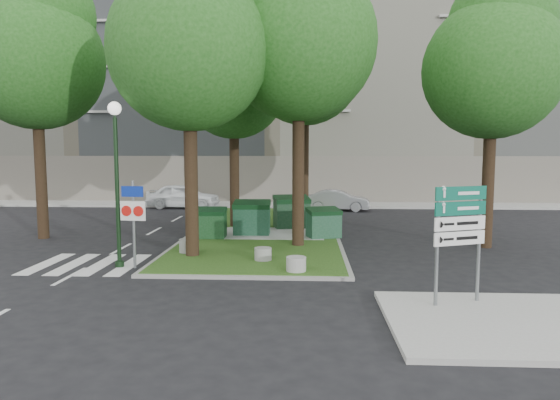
# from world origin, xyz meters

# --- Properties ---
(ground) EXTENTS (120.00, 120.00, 0.00)m
(ground) POSITION_xyz_m (0.00, 0.00, 0.00)
(ground) COLOR black
(ground) RESTS_ON ground
(median_island) EXTENTS (6.00, 16.00, 0.12)m
(median_island) POSITION_xyz_m (0.50, 8.00, 0.06)
(median_island) COLOR #1D4212
(median_island) RESTS_ON ground
(median_kerb) EXTENTS (6.30, 16.30, 0.10)m
(median_kerb) POSITION_xyz_m (0.50, 8.00, 0.05)
(median_kerb) COLOR gray
(median_kerb) RESTS_ON ground
(sidewalk_corner) EXTENTS (5.00, 4.00, 0.12)m
(sidewalk_corner) POSITION_xyz_m (6.50, -3.50, 0.06)
(sidewalk_corner) COLOR #999993
(sidewalk_corner) RESTS_ON ground
(building_sidewalk) EXTENTS (42.00, 3.00, 0.12)m
(building_sidewalk) POSITION_xyz_m (0.00, 18.50, 0.06)
(building_sidewalk) COLOR #999993
(building_sidewalk) RESTS_ON ground
(zebra_crossing) EXTENTS (5.00, 3.00, 0.01)m
(zebra_crossing) POSITION_xyz_m (-3.75, 1.50, 0.01)
(zebra_crossing) COLOR silver
(zebra_crossing) RESTS_ON ground
(apartment_building) EXTENTS (41.00, 12.00, 16.00)m
(apartment_building) POSITION_xyz_m (0.00, 26.00, 8.00)
(apartment_building) COLOR #BAB28C
(apartment_building) RESTS_ON ground
(tree_median_near_left) EXTENTS (5.20, 5.20, 10.53)m
(tree_median_near_left) POSITION_xyz_m (-1.41, 2.56, 7.32)
(tree_median_near_left) COLOR black
(tree_median_near_left) RESTS_ON ground
(tree_median_near_right) EXTENTS (5.60, 5.60, 11.46)m
(tree_median_near_right) POSITION_xyz_m (2.09, 4.56, 7.99)
(tree_median_near_right) COLOR black
(tree_median_near_right) RESTS_ON ground
(tree_median_mid) EXTENTS (4.80, 4.80, 9.99)m
(tree_median_mid) POSITION_xyz_m (-0.91, 9.06, 6.98)
(tree_median_mid) COLOR black
(tree_median_mid) RESTS_ON ground
(tree_median_far) EXTENTS (5.80, 5.80, 11.93)m
(tree_median_far) POSITION_xyz_m (2.29, 12.06, 8.32)
(tree_median_far) COLOR black
(tree_median_far) RESTS_ON ground
(tree_street_left) EXTENTS (5.40, 5.40, 11.00)m
(tree_street_left) POSITION_xyz_m (-8.41, 6.06, 7.65)
(tree_street_left) COLOR black
(tree_street_left) RESTS_ON ground
(tree_street_right) EXTENTS (5.00, 5.00, 10.06)m
(tree_street_right) POSITION_xyz_m (9.09, 5.06, 6.98)
(tree_street_right) COLOR black
(tree_street_right) RESTS_ON ground
(dumpster_a) EXTENTS (1.31, 0.92, 1.21)m
(dumpster_a) POSITION_xyz_m (-1.56, 5.88, 0.70)
(dumpster_a) COLOR #0E3615
(dumpster_a) RESTS_ON median_island
(dumpster_b) EXTENTS (1.54, 1.09, 1.42)m
(dumpster_b) POSITION_xyz_m (0.04, 6.78, 0.80)
(dumpster_b) COLOR #103924
(dumpster_b) RESTS_ON median_island
(dumpster_c) EXTENTS (1.79, 1.44, 1.46)m
(dumpster_c) POSITION_xyz_m (1.64, 8.64, 0.82)
(dumpster_c) COLOR black
(dumpster_c) RESTS_ON median_island
(dumpster_d) EXTENTS (1.51, 1.26, 1.21)m
(dumpster_d) POSITION_xyz_m (3.00, 6.18, 0.70)
(dumpster_d) COLOR #123D24
(dumpster_d) RESTS_ON median_island
(bollard_left) EXTENTS (0.63, 0.63, 0.45)m
(bollard_left) POSITION_xyz_m (-1.75, 2.99, 0.35)
(bollard_left) COLOR gray
(bollard_left) RESTS_ON median_island
(bollard_right) EXTENTS (0.58, 0.58, 0.41)m
(bollard_right) POSITION_xyz_m (2.01, 0.50, 0.33)
(bollard_right) COLOR #9B9B96
(bollard_right) RESTS_ON median_island
(bollard_mid) EXTENTS (0.55, 0.55, 0.39)m
(bollard_mid) POSITION_xyz_m (0.92, 1.90, 0.32)
(bollard_mid) COLOR gray
(bollard_mid) RESTS_ON median_island
(litter_bin) EXTENTS (0.37, 0.37, 0.64)m
(litter_bin) POSITION_xyz_m (1.86, 8.73, 0.44)
(litter_bin) COLOR yellow
(litter_bin) RESTS_ON median_island
(street_lamp) EXTENTS (0.40, 0.40, 5.08)m
(street_lamp) POSITION_xyz_m (-3.50, 1.21, 3.19)
(street_lamp) COLOR black
(street_lamp) RESTS_ON ground
(traffic_sign_pole) EXTENTS (0.81, 0.16, 2.70)m
(traffic_sign_pole) POSITION_xyz_m (-2.97, 1.09, 1.73)
(traffic_sign_pole) COLOR slate
(traffic_sign_pole) RESTS_ON ground
(directional_sign) EXTENTS (1.27, 0.53, 2.70)m
(directional_sign) POSITION_xyz_m (5.76, -2.34, 1.91)
(directional_sign) COLOR slate
(directional_sign) RESTS_ON sidewalk_corner
(car_white) EXTENTS (4.70, 2.32, 1.54)m
(car_white) POSITION_xyz_m (-5.34, 16.76, 0.77)
(car_white) COLOR white
(car_white) RESTS_ON ground
(car_silver) EXTENTS (3.90, 1.77, 1.24)m
(car_silver) POSITION_xyz_m (4.19, 16.02, 0.62)
(car_silver) COLOR gray
(car_silver) RESTS_ON ground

